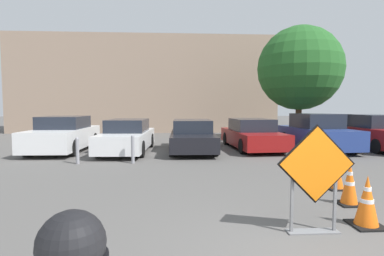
{
  "coord_description": "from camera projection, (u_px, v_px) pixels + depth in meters",
  "views": [
    {
      "loc": [
        -1.75,
        -2.96,
        1.88
      ],
      "look_at": [
        -0.74,
        13.81,
        0.69
      ],
      "focal_mm": 28.0,
      "sensor_mm": 36.0,
      "label": 1
    }
  ],
  "objects": [
    {
      "name": "parked_car_fifth",
      "position": [
        317.0,
        133.0,
        13.03
      ],
      "size": [
        2.09,
        4.23,
        1.58
      ],
      "rotation": [
        0.0,
        0.0,
        3.2
      ],
      "color": "navy",
      "rests_on": "ground_plane"
    },
    {
      "name": "parked_car_second",
      "position": [
        127.0,
        137.0,
        12.49
      ],
      "size": [
        1.95,
        4.65,
        1.36
      ],
      "rotation": [
        0.0,
        0.0,
        3.1
      ],
      "color": "white",
      "rests_on": "ground_plane"
    },
    {
      "name": "traffic_cone_third",
      "position": [
        337.0,
        175.0,
        6.83
      ],
      "size": [
        0.42,
        0.42,
        0.69
      ],
      "color": "black",
      "rests_on": "ground_plane"
    },
    {
      "name": "traffic_cone_second",
      "position": [
        350.0,
        184.0,
        5.74
      ],
      "size": [
        0.42,
        0.42,
        0.83
      ],
      "color": "black",
      "rests_on": "ground_plane"
    },
    {
      "name": "building_facade_backdrop",
      "position": [
        147.0,
        86.0,
        23.73
      ],
      "size": [
        19.48,
        5.0,
        7.08
      ],
      "color": "gray",
      "rests_on": "ground_plane"
    },
    {
      "name": "parked_car_nearest",
      "position": [
        64.0,
        135.0,
        12.67
      ],
      "size": [
        1.98,
        4.43,
        1.48
      ],
      "rotation": [
        0.0,
        0.0,
        3.13
      ],
      "color": "white",
      "rests_on": "ground_plane"
    },
    {
      "name": "parked_car_sixth",
      "position": [
        374.0,
        133.0,
        13.36
      ],
      "size": [
        1.87,
        4.41,
        1.53
      ],
      "rotation": [
        0.0,
        0.0,
        3.14
      ],
      "color": "maroon",
      "rests_on": "ground_plane"
    },
    {
      "name": "traffic_cone_fourth",
      "position": [
        328.0,
        165.0,
        7.99
      ],
      "size": [
        0.43,
        0.43,
        0.67
      ],
      "color": "black",
      "rests_on": "ground_plane"
    },
    {
      "name": "ground_plane",
      "position": [
        214.0,
        150.0,
        13.15
      ],
      "size": [
        96.0,
        96.0,
        0.0
      ],
      "primitive_type": "plane",
      "color": "#565451"
    },
    {
      "name": "street_tree_behind_lot",
      "position": [
        300.0,
        68.0,
        16.14
      ],
      "size": [
        4.5,
        4.5,
        6.2
      ],
      "color": "#513823",
      "rests_on": "ground_plane"
    },
    {
      "name": "traffic_cone_nearest",
      "position": [
        367.0,
        201.0,
        4.69
      ],
      "size": [
        0.48,
        0.48,
        0.81
      ],
      "color": "black",
      "rests_on": "ground_plane"
    },
    {
      "name": "bollard_nearest",
      "position": [
        133.0,
        148.0,
        9.92
      ],
      "size": [
        0.12,
        0.12,
        0.95
      ],
      "color": "gray",
      "rests_on": "ground_plane"
    },
    {
      "name": "bollard_second",
      "position": [
        77.0,
        150.0,
        9.82
      ],
      "size": [
        0.12,
        0.12,
        0.88
      ],
      "color": "gray",
      "rests_on": "ground_plane"
    },
    {
      "name": "road_closed_sign",
      "position": [
        316.0,
        173.0,
        4.38
      ],
      "size": [
        1.16,
        0.2,
        1.63
      ],
      "color": "black",
      "rests_on": "ground_plane"
    },
    {
      "name": "parked_car_third",
      "position": [
        192.0,
        136.0,
        12.76
      ],
      "size": [
        1.93,
        4.6,
        1.32
      ],
      "rotation": [
        0.0,
        0.0,
        3.12
      ],
      "color": "black",
      "rests_on": "ground_plane"
    },
    {
      "name": "parked_car_fourth",
      "position": [
        252.0,
        135.0,
        13.46
      ],
      "size": [
        2.08,
        4.72,
        1.34
      ],
      "rotation": [
        0.0,
        0.0,
        3.2
      ],
      "color": "maroon",
      "rests_on": "ground_plane"
    }
  ]
}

